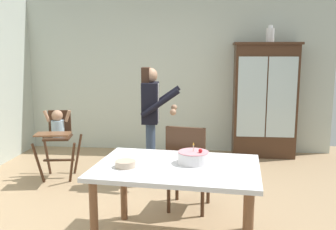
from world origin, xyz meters
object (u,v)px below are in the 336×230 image
at_px(china_cabinet, 264,100).
at_px(dining_table, 177,175).
at_px(high_chair_with_toddler, 58,132).
at_px(birthday_cake, 193,157).
at_px(dining_chair_far_side, 187,162).
at_px(adult_person, 151,111).
at_px(ceramic_vase, 270,35).
at_px(serving_bowl, 126,164).

height_order(china_cabinet, dining_table, china_cabinet).
height_order(high_chair_with_toddler, birthday_cake, high_chair_with_toddler).
bearing_deg(high_chair_with_toddler, dining_chair_far_side, -36.62).
xyz_separation_m(dining_table, dining_chair_far_side, (0.06, 0.70, -0.09)).
relative_size(adult_person, dining_chair_far_side, 1.59).
height_order(adult_person, dining_chair_far_side, adult_person).
relative_size(ceramic_vase, birthday_cake, 0.96).
xyz_separation_m(high_chair_with_toddler, dining_chair_far_side, (1.81, -0.94, -0.10)).
relative_size(serving_bowl, dining_chair_far_side, 0.19).
xyz_separation_m(ceramic_vase, serving_bowl, (-1.70, -3.15, -1.23)).
relative_size(adult_person, birthday_cake, 5.47).
height_order(high_chair_with_toddler, adult_person, adult_person).
height_order(china_cabinet, adult_person, china_cabinet).
height_order(ceramic_vase, dining_table, ceramic_vase).
height_order(dining_table, dining_chair_far_side, dining_chair_far_side).
distance_m(high_chair_with_toddler, dining_table, 2.40).
bearing_deg(serving_bowl, china_cabinet, 62.21).
bearing_deg(birthday_cake, high_chair_with_toddler, 140.44).
bearing_deg(ceramic_vase, china_cabinet, -175.22).
xyz_separation_m(china_cabinet, dining_table, (-1.22, -3.06, -0.30)).
xyz_separation_m(china_cabinet, serving_bowl, (-1.66, -3.15, -0.18)).
bearing_deg(serving_bowl, ceramic_vase, 61.61).
relative_size(dining_table, birthday_cake, 5.42).
distance_m(high_chair_with_toddler, birthday_cake, 2.46).
xyz_separation_m(china_cabinet, ceramic_vase, (0.04, 0.00, 1.05)).
bearing_deg(adult_person, dining_chair_far_side, -152.23).
bearing_deg(china_cabinet, ceramic_vase, 4.78).
distance_m(ceramic_vase, dining_chair_far_side, 3.01).
bearing_deg(ceramic_vase, serving_bowl, -118.39).
bearing_deg(serving_bowl, dining_table, 11.56).
bearing_deg(dining_table, serving_bowl, -168.44).
distance_m(adult_person, dining_chair_far_side, 1.09).
relative_size(high_chair_with_toddler, birthday_cake, 3.39).
bearing_deg(dining_table, dining_chair_far_side, 85.00).
distance_m(china_cabinet, dining_chair_far_side, 2.65).
bearing_deg(birthday_cake, adult_person, 111.73).
relative_size(china_cabinet, dining_table, 1.23).
distance_m(serving_bowl, dining_chair_far_side, 0.96).
xyz_separation_m(serving_bowl, dining_chair_far_side, (0.50, 0.79, -0.21)).
height_order(adult_person, serving_bowl, adult_person).
xyz_separation_m(china_cabinet, dining_chair_far_side, (-1.16, -2.36, -0.39)).
relative_size(china_cabinet, ceramic_vase, 6.94).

